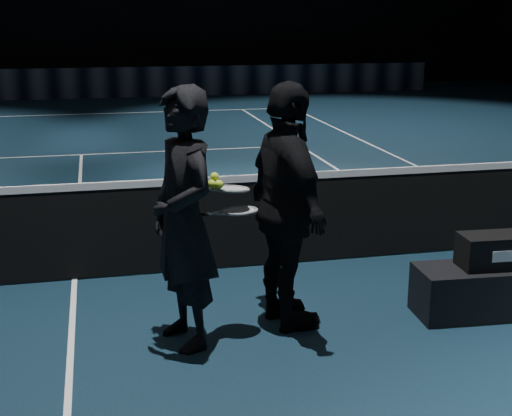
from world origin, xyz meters
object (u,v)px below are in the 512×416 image
Objects in this scene: racket_upper at (232,189)px; tennis_balls at (215,182)px; player_b at (287,208)px; racket_lower at (240,211)px; player_bench at (497,289)px; racket_bag at (501,250)px; player_a at (184,219)px.

tennis_balls is at bearing -170.43° from racket_upper.
player_b is 16.57× the size of tennis_balls.
player_bench is at bearing -12.19° from racket_lower.
racket_lower is 1.00× the size of racket_upper.
racket_upper is at bearing 179.93° from racket_bag.
racket_bag is 2.69m from player_a.
player_bench is at bearing -16.91° from racket_upper.
racket_bag is 2.35m from racket_upper.
player_b is (0.84, 0.14, 0.00)m from player_a.
racket_upper is (0.39, 0.11, 0.19)m from player_a.
racket_bag is at bearing -1.80° from tennis_balls.
player_b reaches higher than player_bench.
tennis_balls is (-0.19, -0.03, 0.24)m from racket_lower.
player_b is at bearing 177.99° from player_bench.
racket_bag is at bearing -105.00° from player_b.
racket_upper is at bearing 141.34° from racket_lower.
racket_bag reaches higher than player_bench.
racket_lower is at bearing 8.06° from tennis_balls.
tennis_balls is at bearing 178.53° from racket_lower.
racket_bag is 0.35× the size of player_b.
player_b is at bearing 80.20° from player_a.
racket_upper is at bearing 179.93° from player_bench.
player_bench is 2.47m from racket_upper.
racket_bag is (0.00, 0.00, 0.35)m from player_bench.
racket_lower reaches higher than racket_bag.
player_a and player_b have the same top height.
tennis_balls is (-0.14, -0.06, 0.07)m from racket_upper.
player_a is at bearing -177.30° from player_bench.
racket_lower is at bearing -42.66° from racket_upper.
tennis_balls is (0.25, 0.05, 0.26)m from player_a.
player_b is at bearing 177.99° from racket_bag.
tennis_balls is (-0.59, -0.09, 0.26)m from player_b.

